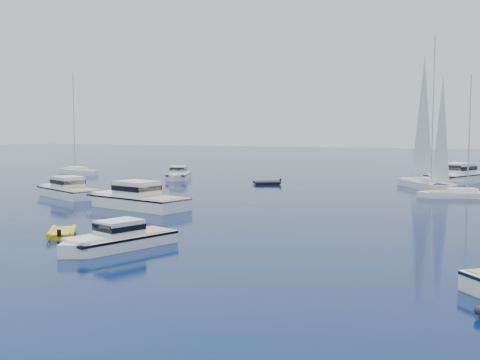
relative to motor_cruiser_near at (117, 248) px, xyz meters
The scene contains 11 objects.
ground 1.73m from the motor_cruiser_near, 142.43° to the right, with size 400.00×400.00×0.00m, color #072049.
motor_cruiser_near is the anchor object (origin of this frame).
motor_cruiser_centre 18.30m from the motor_cruiser_near, 122.61° to the left, with size 3.67×11.99×3.15m, color white, non-canonical shape.
motor_cruiser_far_l 28.93m from the motor_cruiser_near, 137.94° to the left, with size 3.26×10.64×2.79m, color silver, non-canonical shape.
motor_cruiser_distant 56.28m from the motor_cruiser_near, 75.12° to the left, with size 3.97×12.96×3.40m, color white, non-canonical shape.
motor_cruiser_horizon 48.75m from the motor_cruiser_near, 117.38° to the left, with size 2.81×9.18×2.41m, color silver, non-canonical shape.
sailboat_centre 39.92m from the motor_cruiser_near, 66.25° to the left, with size 2.35×9.02×13.26m, color white, non-canonical shape.
sailboat_sails_r 46.84m from the motor_cruiser_near, 75.69° to the left, with size 3.33×12.81×18.82m, color silver, non-canonical shape.
sailboat_far_l 61.54m from the motor_cruiser_near, 133.31° to the left, with size 2.97×11.43×16.80m, color white, non-canonical shape.
tender_yellow 6.22m from the motor_cruiser_near, 163.49° to the left, with size 2.06×3.78×0.95m, color gold, non-canonical shape.
tender_grey_far 42.07m from the motor_cruiser_near, 100.63° to the left, with size 1.98×3.60×0.95m, color black, non-canonical shape.
Camera 1 is at (22.69, -26.48, 7.09)m, focal length 43.16 mm.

